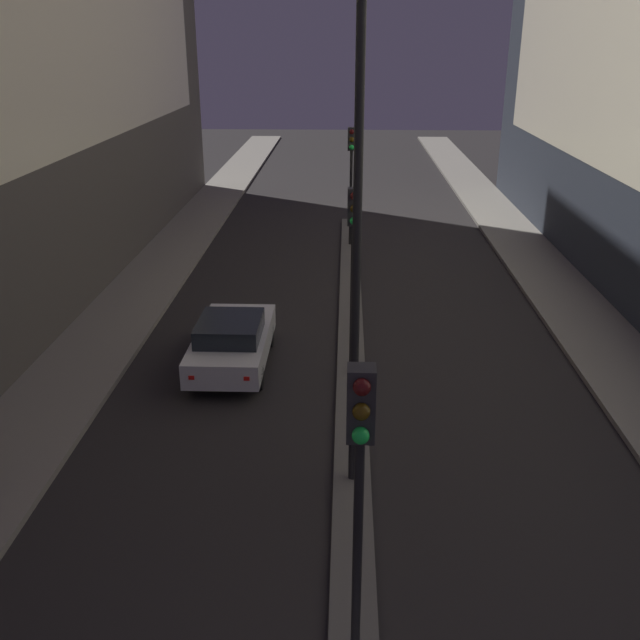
# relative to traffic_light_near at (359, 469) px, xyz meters

# --- Properties ---
(median_strip) EXTENTS (0.74, 28.99, 0.11)m
(median_strip) POSITION_rel_traffic_light_near_xyz_m (0.00, 12.00, -3.55)
(median_strip) COLOR #56544F
(median_strip) RESTS_ON ground
(traffic_light_near) EXTENTS (0.32, 0.42, 4.78)m
(traffic_light_near) POSITION_rel_traffic_light_near_xyz_m (0.00, 0.00, 0.00)
(traffic_light_near) COLOR black
(traffic_light_near) RESTS_ON median_strip
(traffic_light_mid) EXTENTS (0.32, 0.42, 4.78)m
(traffic_light_mid) POSITION_rel_traffic_light_near_xyz_m (0.00, 9.87, 0.00)
(traffic_light_mid) COLOR black
(traffic_light_mid) RESTS_ON median_strip
(traffic_light_far) EXTENTS (0.32, 0.42, 4.78)m
(traffic_light_far) POSITION_rel_traffic_light_near_xyz_m (0.00, 22.03, 0.00)
(traffic_light_far) COLOR black
(traffic_light_far) RESTS_ON median_strip
(street_lamp) EXTENTS (0.60, 0.60, 9.55)m
(street_lamp) POSITION_rel_traffic_light_near_xyz_m (0.00, 4.97, 3.33)
(street_lamp) COLOR black
(street_lamp) RESTS_ON median_strip
(car_left_lane) EXTENTS (1.89, 4.29, 1.45)m
(car_left_lane) POSITION_rel_traffic_light_near_xyz_m (-3.16, 10.20, -2.86)
(car_left_lane) COLOR silver
(car_left_lane) RESTS_ON ground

